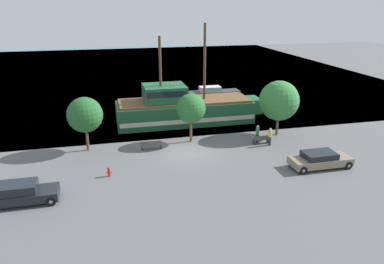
{
  "coord_description": "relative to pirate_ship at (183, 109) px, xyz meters",
  "views": [
    {
      "loc": [
        -6.91,
        -29.85,
        12.66
      ],
      "look_at": [
        0.81,
        2.0,
        1.2
      ],
      "focal_mm": 35.0,
      "sensor_mm": 36.0,
      "label": 1
    }
  ],
  "objects": [
    {
      "name": "ground_plane",
      "position": [
        -1.46,
        -8.73,
        -1.58
      ],
      "size": [
        160.0,
        160.0,
        0.0
      ],
      "primitive_type": "plane",
      "color": "#5B5B5E"
    },
    {
      "name": "water_surface",
      "position": [
        -1.46,
        35.27,
        -1.58
      ],
      "size": [
        80.0,
        80.0,
        0.0
      ],
      "primitive_type": "plane",
      "color": "teal",
      "rests_on": "ground"
    },
    {
      "name": "pirate_ship",
      "position": [
        0.0,
        0.0,
        0.0
      ],
      "size": [
        16.02,
        4.67,
        10.59
      ],
      "color": "#1E5633",
      "rests_on": "water_surface"
    },
    {
      "name": "moored_boat_dockside",
      "position": [
        6.56,
        10.56,
        -1.03
      ],
      "size": [
        7.28,
        2.03,
        1.47
      ],
      "color": "#2D333D",
      "rests_on": "water_surface"
    },
    {
      "name": "parked_car_curb_front",
      "position": [
        -14.29,
        -14.62,
        -0.87
      ],
      "size": [
        4.87,
        1.92,
        1.44
      ],
      "color": "black",
      "rests_on": "ground_plane"
    },
    {
      "name": "parked_car_curb_mid",
      "position": [
        8.11,
        -14.2,
        -0.91
      ],
      "size": [
        4.91,
        1.99,
        1.32
      ],
      "color": "#7F705B",
      "rests_on": "ground_plane"
    },
    {
      "name": "fire_hydrant",
      "position": [
        -8.43,
        -11.89,
        -1.17
      ],
      "size": [
        0.42,
        0.25,
        0.76
      ],
      "color": "red",
      "rests_on": "ground_plane"
    },
    {
      "name": "bench_promenade_east",
      "position": [
        5.69,
        -8.16,
        -1.15
      ],
      "size": [
        1.51,
        0.45,
        0.85
      ],
      "color": "#4C4742",
      "rests_on": "ground_plane"
    },
    {
      "name": "bench_promenade_west",
      "position": [
        -4.55,
        -7.22,
        -1.14
      ],
      "size": [
        1.85,
        0.45,
        0.85
      ],
      "color": "#4C4742",
      "rests_on": "ground_plane"
    },
    {
      "name": "pedestrian_walking_near",
      "position": [
        5.48,
        -7.68,
        -0.73
      ],
      "size": [
        0.32,
        0.32,
        1.69
      ],
      "color": "#232838",
      "rests_on": "ground_plane"
    },
    {
      "name": "pedestrian_walking_far",
      "position": [
        6.29,
        -8.7,
        -0.73
      ],
      "size": [
        0.32,
        0.32,
        1.68
      ],
      "color": "#232838",
      "rests_on": "ground_plane"
    },
    {
      "name": "tree_row_east",
      "position": [
        -10.1,
        -5.95,
        1.71
      ],
      "size": [
        3.11,
        3.11,
        4.86
      ],
      "color": "brown",
      "rests_on": "ground_plane"
    },
    {
      "name": "tree_row_mideast",
      "position": [
        -0.58,
        -5.99,
        1.67
      ],
      "size": [
        2.75,
        2.75,
        4.64
      ],
      "color": "brown",
      "rests_on": "ground_plane"
    },
    {
      "name": "tree_row_midwest",
      "position": [
        8.21,
        -6.2,
        1.94
      ],
      "size": [
        3.89,
        3.89,
        5.47
      ],
      "color": "brown",
      "rests_on": "ground_plane"
    }
  ]
}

